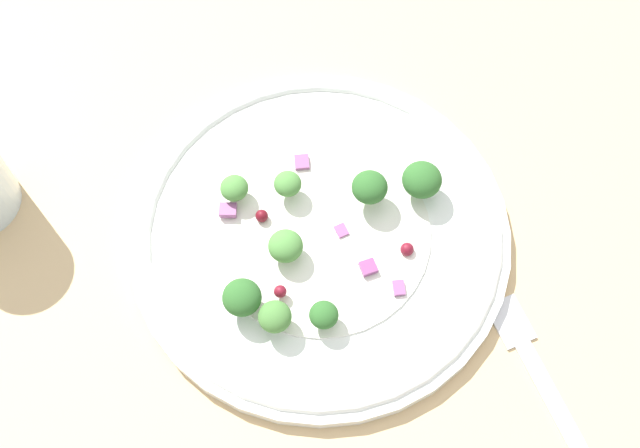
# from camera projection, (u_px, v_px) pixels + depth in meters

# --- Properties ---
(ground_plane) EXTENTS (1.80, 1.80, 0.02)m
(ground_plane) POSITION_uv_depth(u_px,v_px,m) (335.00, 219.00, 0.65)
(ground_plane) COLOR tan
(plate) EXTENTS (0.29, 0.29, 0.02)m
(plate) POSITION_uv_depth(u_px,v_px,m) (320.00, 234.00, 0.62)
(plate) COLOR white
(plate) RESTS_ON ground_plane
(dressing_pool) EXTENTS (0.17, 0.17, 0.00)m
(dressing_pool) POSITION_uv_depth(u_px,v_px,m) (320.00, 232.00, 0.62)
(dressing_pool) COLOR white
(dressing_pool) RESTS_ON plate
(broccoli_floret_0) EXTENTS (0.02, 0.02, 0.02)m
(broccoli_floret_0) POSITION_uv_depth(u_px,v_px,m) (275.00, 317.00, 0.57)
(broccoli_floret_0) COLOR #9EC684
(broccoli_floret_0) RESTS_ON plate
(broccoli_floret_1) EXTENTS (0.03, 0.03, 0.03)m
(broccoli_floret_1) POSITION_uv_depth(u_px,v_px,m) (242.00, 298.00, 0.58)
(broccoli_floret_1) COLOR #8EB77A
(broccoli_floret_1) RESTS_ON plate
(broccoli_floret_2) EXTENTS (0.03, 0.03, 0.03)m
(broccoli_floret_2) POSITION_uv_depth(u_px,v_px,m) (286.00, 246.00, 0.60)
(broccoli_floret_2) COLOR #ADD18E
(broccoli_floret_2) RESTS_ON plate
(broccoli_floret_3) EXTENTS (0.02, 0.02, 0.02)m
(broccoli_floret_3) POSITION_uv_depth(u_px,v_px,m) (288.00, 184.00, 0.62)
(broccoli_floret_3) COLOR #8EB77A
(broccoli_floret_3) RESTS_ON plate
(broccoli_floret_4) EXTENTS (0.03, 0.03, 0.03)m
(broccoli_floret_4) POSITION_uv_depth(u_px,v_px,m) (420.00, 175.00, 0.62)
(broccoli_floret_4) COLOR #8EB77A
(broccoli_floret_4) RESTS_ON plate
(broccoli_floret_5) EXTENTS (0.02, 0.02, 0.02)m
(broccoli_floret_5) POSITION_uv_depth(u_px,v_px,m) (234.00, 188.00, 0.62)
(broccoli_floret_5) COLOR #ADD18E
(broccoli_floret_5) RESTS_ON plate
(broccoli_floret_6) EXTENTS (0.03, 0.03, 0.03)m
(broccoli_floret_6) POSITION_uv_depth(u_px,v_px,m) (370.00, 189.00, 0.61)
(broccoli_floret_6) COLOR #9EC684
(broccoli_floret_6) RESTS_ON plate
(broccoli_floret_7) EXTENTS (0.02, 0.02, 0.02)m
(broccoli_floret_7) POSITION_uv_depth(u_px,v_px,m) (324.00, 315.00, 0.57)
(broccoli_floret_7) COLOR #9EC684
(broccoli_floret_7) RESTS_ON plate
(cranberry_0) EXTENTS (0.01, 0.01, 0.01)m
(cranberry_0) POSITION_uv_depth(u_px,v_px,m) (261.00, 210.00, 0.62)
(cranberry_0) COLOR maroon
(cranberry_0) RESTS_ON plate
(cranberry_1) EXTENTS (0.01, 0.01, 0.01)m
(cranberry_1) POSITION_uv_depth(u_px,v_px,m) (407.00, 249.00, 0.61)
(cranberry_1) COLOR maroon
(cranberry_1) RESTS_ON plate
(cranberry_2) EXTENTS (0.01, 0.01, 0.01)m
(cranberry_2) POSITION_uv_depth(u_px,v_px,m) (280.00, 291.00, 0.59)
(cranberry_2) COLOR maroon
(cranberry_2) RESTS_ON plate
(cranberry_3) EXTENTS (0.01, 0.01, 0.01)m
(cranberry_3) POSITION_uv_depth(u_px,v_px,m) (233.00, 291.00, 0.59)
(cranberry_3) COLOR maroon
(cranberry_3) RESTS_ON plate
(onion_bit_0) EXTENTS (0.01, 0.01, 0.00)m
(onion_bit_0) POSITION_uv_depth(u_px,v_px,m) (346.00, 230.00, 0.62)
(onion_bit_0) COLOR #934C84
(onion_bit_0) RESTS_ON plate
(onion_bit_1) EXTENTS (0.01, 0.01, 0.01)m
(onion_bit_1) POSITION_uv_depth(u_px,v_px,m) (228.00, 210.00, 0.62)
(onion_bit_1) COLOR #934C84
(onion_bit_1) RESTS_ON plate
(onion_bit_2) EXTENTS (0.01, 0.01, 0.00)m
(onion_bit_2) POSITION_uv_depth(u_px,v_px,m) (399.00, 288.00, 0.59)
(onion_bit_2) COLOR #934C84
(onion_bit_2) RESTS_ON plate
(onion_bit_3) EXTENTS (0.01, 0.01, 0.00)m
(onion_bit_3) POSITION_uv_depth(u_px,v_px,m) (368.00, 267.00, 0.60)
(onion_bit_3) COLOR #843D75
(onion_bit_3) RESTS_ON plate
(onion_bit_4) EXTENTS (0.01, 0.01, 0.00)m
(onion_bit_4) POSITION_uv_depth(u_px,v_px,m) (302.00, 162.00, 0.64)
(onion_bit_4) COLOR #934C84
(onion_bit_4) RESTS_ON plate
(onion_bit_5) EXTENTS (0.01, 0.01, 0.00)m
(onion_bit_5) POSITION_uv_depth(u_px,v_px,m) (247.00, 297.00, 0.59)
(onion_bit_5) COLOR #A35B93
(onion_bit_5) RESTS_ON plate
(fork) EXTENTS (0.19, 0.05, 0.01)m
(fork) POSITION_uv_depth(u_px,v_px,m) (554.00, 401.00, 0.57)
(fork) COLOR silver
(fork) RESTS_ON ground_plane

